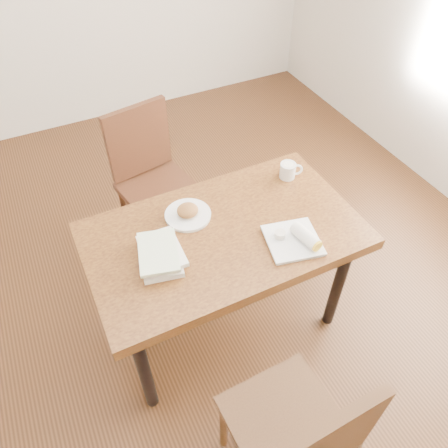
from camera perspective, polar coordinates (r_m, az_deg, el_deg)
name	(u,v)px	position (r m, az deg, el deg)	size (l,w,h in m)	color
ground	(224,319)	(2.64, 0.00, -12.29)	(4.00, 5.00, 0.01)	#472814
room_walls	(224,45)	(1.53, 0.00, 22.38)	(4.02, 5.02, 2.80)	beige
table	(224,244)	(2.11, 0.00, -2.56)	(1.29, 0.75, 0.75)	brown
chair_near	(300,434)	(1.80, 9.87, -25.43)	(0.43, 0.43, 0.95)	#402712
chair_far	(151,173)	(2.72, -9.51, 6.54)	(0.49, 0.49, 0.95)	#3F1E12
plate_scone	(188,213)	(2.10, -4.75, 1.39)	(0.22, 0.22, 0.07)	white
coffee_mug	(288,170)	(2.33, 8.42, 6.97)	(0.12, 0.08, 0.08)	white
plate_burrito	(297,239)	(2.00, 9.45, -1.95)	(0.28, 0.28, 0.08)	white
book_stack	(160,254)	(1.93, -8.32, -3.87)	(0.23, 0.28, 0.07)	white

